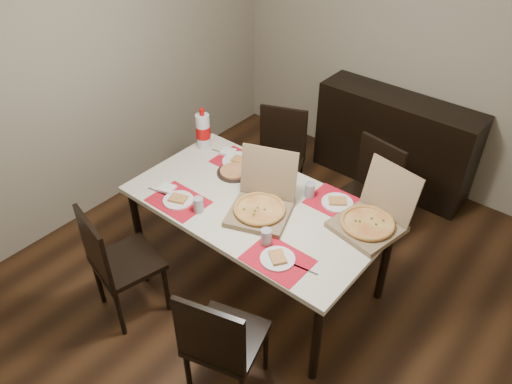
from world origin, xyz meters
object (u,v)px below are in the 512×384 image
at_px(sideboard, 394,142).
at_px(pizza_box_center, 261,205).
at_px(dip_bowl, 280,193).
at_px(chair_near_right, 221,341).
at_px(chair_far_right, 367,192).
at_px(dining_table, 256,211).
at_px(soda_bottle, 203,131).
at_px(chair_near_left, 116,261).
at_px(chair_far_left, 279,156).

xyz_separation_m(sideboard, pizza_box_center, (-0.09, -1.89, 0.36)).
bearing_deg(sideboard, dip_bowl, -93.80).
bearing_deg(chair_near_right, chair_far_right, 91.81).
xyz_separation_m(sideboard, dining_table, (-0.18, -1.84, 0.23)).
bearing_deg(chair_far_right, dining_table, -114.08).
xyz_separation_m(dining_table, chair_far_right, (0.41, 0.91, -0.17)).
relative_size(dining_table, soda_bottle, 5.17).
distance_m(chair_near_left, soda_bottle, 1.26).
height_order(sideboard, soda_bottle, soda_bottle).
relative_size(chair_near_left, soda_bottle, 2.67).
distance_m(sideboard, chair_near_left, 2.79).
bearing_deg(dip_bowl, dining_table, -109.13).
height_order(sideboard, chair_far_left, chair_far_left).
height_order(chair_near_left, pizza_box_center, pizza_box_center).
bearing_deg(chair_far_left, chair_near_right, -62.40).
distance_m(chair_far_left, pizza_box_center, 1.11).
bearing_deg(chair_far_left, sideboard, 56.98).
xyz_separation_m(pizza_box_center, soda_bottle, (-0.89, 0.36, 0.09)).
bearing_deg(dip_bowl, chair_near_right, -69.63).
xyz_separation_m(chair_far_right, pizza_box_center, (-0.32, -0.96, 0.30)).
bearing_deg(soda_bottle, chair_near_right, -43.16).
height_order(dining_table, chair_far_left, chair_far_left).
distance_m(sideboard, dip_bowl, 1.69).
relative_size(chair_far_left, chair_far_right, 1.00).
height_order(chair_far_right, pizza_box_center, pizza_box_center).
bearing_deg(chair_far_left, soda_bottle, -121.44).
bearing_deg(dip_bowl, soda_bottle, 172.53).
distance_m(chair_near_right, dip_bowl, 1.17).
bearing_deg(dip_bowl, chair_far_left, 127.26).
relative_size(sideboard, chair_near_right, 1.61).
relative_size(chair_near_left, dip_bowl, 7.81).
height_order(chair_far_right, dip_bowl, chair_far_right).
distance_m(chair_near_left, chair_far_right, 2.00).
height_order(chair_near_right, chair_far_right, same).
bearing_deg(chair_far_right, chair_near_left, -117.85).
bearing_deg(dining_table, pizza_box_center, -30.42).
relative_size(chair_near_right, chair_far_left, 1.00).
bearing_deg(dip_bowl, sideboard, 86.20).
xyz_separation_m(dining_table, soda_bottle, (-0.80, 0.30, 0.21)).
bearing_deg(chair_near_left, soda_bottle, 103.24).
height_order(sideboard, dip_bowl, sideboard).
height_order(sideboard, chair_near_left, chair_near_left).
relative_size(dip_bowl, soda_bottle, 0.34).
xyz_separation_m(chair_far_left, pizza_box_center, (0.54, -0.93, 0.30)).
relative_size(dining_table, chair_far_left, 1.94).
bearing_deg(dining_table, soda_bottle, 159.25).
relative_size(chair_far_left, dip_bowl, 7.81).
height_order(sideboard, chair_near_right, chair_near_right).
xyz_separation_m(sideboard, chair_far_left, (-0.63, -0.97, 0.06)).
distance_m(pizza_box_center, soda_bottle, 0.96).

